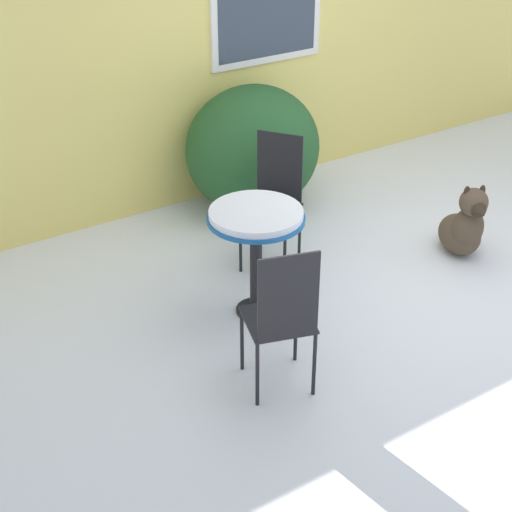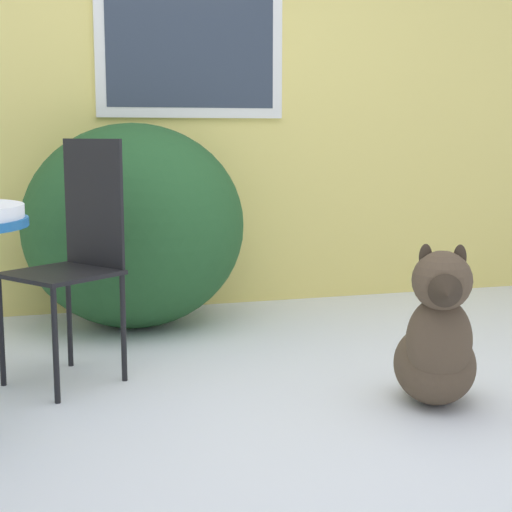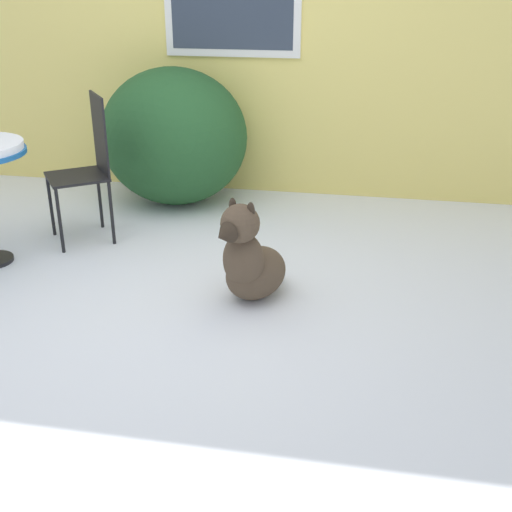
# 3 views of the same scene
# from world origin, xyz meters

# --- Properties ---
(ground_plane) EXTENTS (16.00, 16.00, 0.00)m
(ground_plane) POSITION_xyz_m (0.00, 0.00, 0.00)
(ground_plane) COLOR white
(house_wall) EXTENTS (8.00, 0.10, 2.91)m
(house_wall) POSITION_xyz_m (0.00, 2.20, 1.47)
(house_wall) COLOR #E5D16B
(house_wall) RESTS_ON ground_plane
(shrub_left) EXTENTS (1.21, 1.07, 1.12)m
(shrub_left) POSITION_xyz_m (-0.37, 1.74, 0.56)
(shrub_left) COLOR #235128
(shrub_left) RESTS_ON ground_plane
(patio_chair_near_table) EXTENTS (0.55, 0.55, 1.04)m
(patio_chair_near_table) POSITION_xyz_m (-0.73, 0.86, 0.56)
(patio_chair_near_table) COLOR black
(patio_chair_near_table) RESTS_ON ground_plane
(dog) EXTENTS (0.47, 0.65, 0.66)m
(dog) POSITION_xyz_m (0.59, 0.10, 0.25)
(dog) COLOR #4C3D2D
(dog) RESTS_ON ground_plane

